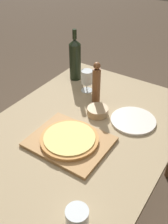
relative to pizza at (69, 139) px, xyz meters
name	(u,v)px	position (x,y,z in m)	size (l,w,h in m)	color
ground_plane	(83,206)	(-0.02, 0.14, -0.76)	(12.00, 12.00, 0.00)	#4C3D2D
dining_table	(82,140)	(-0.02, 0.14, -0.12)	(0.96, 1.34, 0.73)	#9E8966
cutting_board	(70,142)	(0.00, 0.00, -0.02)	(0.40, 0.32, 0.02)	#A87A47
pizza	(69,139)	(0.00, 0.00, 0.00)	(0.30, 0.30, 0.02)	#C68947
wine_bottle	(75,59)	(-0.36, 0.58, 0.12)	(0.08, 0.08, 0.36)	black
pepper_mill	(96,84)	(-0.08, 0.39, 0.10)	(0.05, 0.05, 0.27)	brown
wine_glass	(87,78)	(-0.20, 0.48, 0.07)	(0.08, 0.08, 0.15)	silver
small_bowl	(98,111)	(-0.01, 0.29, -0.01)	(0.12, 0.12, 0.05)	tan
drinking_tumbler	(77,219)	(0.29, -0.35, 0.02)	(0.09, 0.09, 0.10)	silver
dinner_plate	(133,120)	(0.20, 0.34, -0.02)	(0.26, 0.26, 0.01)	silver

